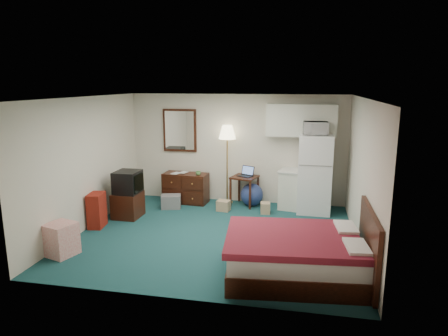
% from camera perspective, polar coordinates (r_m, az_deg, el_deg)
% --- Properties ---
extents(floor, '(5.00, 4.50, 0.01)m').
position_cam_1_polar(floor, '(7.45, -1.19, -9.56)').
color(floor, '#12363B').
rests_on(floor, ground).
extents(ceiling, '(5.00, 4.50, 0.01)m').
position_cam_1_polar(ceiling, '(6.93, -1.28, 10.02)').
color(ceiling, beige).
rests_on(ceiling, walls).
extents(walls, '(5.01, 4.51, 2.50)m').
position_cam_1_polar(walls, '(7.09, -1.23, -0.13)').
color(walls, beige).
rests_on(walls, floor).
extents(mirror, '(0.80, 0.06, 1.00)m').
position_cam_1_polar(mirror, '(9.49, -6.33, 5.37)').
color(mirror, white).
rests_on(mirror, walls).
extents(upper_cabinets, '(1.50, 0.35, 0.70)m').
position_cam_1_polar(upper_cabinets, '(8.87, 10.96, 6.71)').
color(upper_cabinets, silver).
rests_on(upper_cabinets, walls).
extents(headboard, '(0.06, 1.56, 1.00)m').
position_cam_1_polar(headboard, '(5.96, 19.99, -10.35)').
color(headboard, black).
rests_on(headboard, walls).
extents(dresser, '(1.05, 0.54, 0.69)m').
position_cam_1_polar(dresser, '(9.35, -5.48, -2.84)').
color(dresser, black).
rests_on(dresser, floor).
extents(floor_lamp, '(0.44, 0.44, 1.81)m').
position_cam_1_polar(floor_lamp, '(9.16, 0.46, 0.48)').
color(floor_lamp, gold).
rests_on(floor_lamp, floor).
extents(desk, '(0.66, 0.66, 0.68)m').
position_cam_1_polar(desk, '(9.11, 2.93, -3.26)').
color(desk, black).
rests_on(desk, floor).
extents(exercise_ball, '(0.65, 0.65, 0.52)m').
position_cam_1_polar(exercise_ball, '(9.10, 3.99, -3.82)').
color(exercise_ball, navy).
rests_on(exercise_ball, floor).
extents(kitchen_counter, '(0.86, 0.71, 0.84)m').
position_cam_1_polar(kitchen_counter, '(8.98, 10.53, -3.15)').
color(kitchen_counter, silver).
rests_on(kitchen_counter, floor).
extents(fridge, '(0.71, 0.71, 1.69)m').
position_cam_1_polar(fridge, '(8.75, 12.84, -0.81)').
color(fridge, white).
rests_on(fridge, floor).
extents(bed, '(2.05, 1.67, 0.61)m').
position_cam_1_polar(bed, '(5.98, 10.14, -12.25)').
color(bed, maroon).
rests_on(bed, floor).
extents(tv_stand, '(0.54, 0.58, 0.52)m').
position_cam_1_polar(tv_stand, '(8.57, -13.57, -5.13)').
color(tv_stand, black).
rests_on(tv_stand, floor).
extents(suitcase, '(0.31, 0.44, 0.67)m').
position_cam_1_polar(suitcase, '(8.14, -17.72, -5.76)').
color(suitcase, maroon).
rests_on(suitcase, floor).
extents(retail_box, '(0.53, 0.53, 0.53)m').
position_cam_1_polar(retail_box, '(7.08, -22.27, -9.40)').
color(retail_box, '#F3DECE').
rests_on(retail_box, floor).
extents(file_bin, '(0.49, 0.41, 0.30)m').
position_cam_1_polar(file_bin, '(9.02, -7.57, -4.77)').
color(file_bin, slate).
rests_on(file_bin, floor).
extents(cardboard_box_a, '(0.30, 0.27, 0.23)m').
position_cam_1_polar(cardboard_box_a, '(8.77, -0.07, -5.39)').
color(cardboard_box_a, '#8A6C50').
rests_on(cardboard_box_a, floor).
extents(cardboard_box_b, '(0.23, 0.26, 0.23)m').
position_cam_1_polar(cardboard_box_b, '(8.65, 5.92, -5.70)').
color(cardboard_box_b, '#8A6C50').
rests_on(cardboard_box_b, floor).
extents(laptop, '(0.40, 0.38, 0.22)m').
position_cam_1_polar(laptop, '(8.99, 3.02, -0.53)').
color(laptop, black).
rests_on(laptop, desk).
extents(crt_tv, '(0.50, 0.54, 0.46)m').
position_cam_1_polar(crt_tv, '(8.44, -13.60, -1.96)').
color(crt_tv, black).
rests_on(crt_tv, tv_stand).
extents(microwave, '(0.52, 0.33, 0.34)m').
position_cam_1_polar(microwave, '(8.55, 12.96, 5.78)').
color(microwave, white).
rests_on(microwave, fridge).
extents(book_a, '(0.17, 0.07, 0.24)m').
position_cam_1_polar(book_a, '(9.28, -7.28, -0.04)').
color(book_a, '#8A6C50').
rests_on(book_a, dresser).
extents(book_b, '(0.16, 0.07, 0.22)m').
position_cam_1_polar(book_b, '(9.34, -6.24, -0.01)').
color(book_b, '#8A6C50').
rests_on(book_b, dresser).
extents(mug, '(0.14, 0.12, 0.12)m').
position_cam_1_polar(mug, '(9.05, -3.71, -0.68)').
color(mug, '#518344').
rests_on(mug, dresser).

